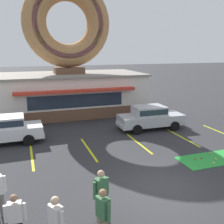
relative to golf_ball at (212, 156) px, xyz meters
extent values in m
plane|color=#2D2D30|center=(-3.96, -1.89, -0.05)|extent=(160.00, 160.00, 0.00)
cube|color=brown|center=(-5.05, 12.11, 0.40)|extent=(12.00, 6.00, 0.90)
cube|color=silver|center=(-5.05, 12.11, 2.00)|extent=(12.00, 6.00, 2.30)
cube|color=gray|center=(-5.05, 12.11, 3.23)|extent=(12.30, 6.30, 0.16)
cube|color=red|center=(-5.05, 8.81, 2.30)|extent=(9.00, 0.60, 0.20)
cube|color=#232D3D|center=(-5.05, 9.10, 1.50)|extent=(7.20, 0.03, 1.00)
cube|color=brown|center=(-5.05, 12.11, 3.56)|extent=(2.40, 1.80, 0.50)
torus|color=#B27F4C|center=(-5.05, 12.11, 7.36)|extent=(7.10, 1.90, 7.10)
torus|color=#D8728C|center=(-5.05, 11.68, 7.36)|extent=(6.25, 1.05, 6.24)
cube|color=green|center=(0.48, -0.23, -0.04)|extent=(4.74, 1.60, 0.03)
torus|color=#D17F47|center=(0.20, 0.36, 0.00)|extent=(0.13, 0.13, 0.04)
torus|color=brown|center=(-1.03, 0.00, 0.00)|extent=(0.13, 0.13, 0.04)
torus|color=#E5C666|center=(-0.05, -0.32, 0.00)|extent=(0.13, 0.13, 0.04)
torus|color=#E5C666|center=(-0.47, -0.68, 0.00)|extent=(0.13, 0.13, 0.04)
torus|color=brown|center=(-0.67, -0.03, 0.00)|extent=(0.13, 0.13, 0.04)
sphere|color=white|center=(0.00, 0.00, 0.00)|extent=(0.04, 0.04, 0.04)
cube|color=#B2B5BA|center=(-0.70, 5.43, 0.61)|extent=(4.46, 1.90, 0.68)
cube|color=#B2B5BA|center=(-0.85, 5.44, 1.25)|extent=(2.15, 1.63, 0.60)
cube|color=#232D3D|center=(-0.85, 5.44, 1.27)|extent=(2.07, 1.65, 0.36)
cube|color=silver|center=(1.53, 5.36, 0.37)|extent=(0.16, 1.67, 0.24)
cube|color=silver|center=(-2.93, 5.51, 0.37)|extent=(0.16, 1.67, 0.24)
cylinder|color=black|center=(0.69, 6.27, 0.27)|extent=(0.65, 0.24, 0.64)
cylinder|color=black|center=(0.63, 4.51, 0.27)|extent=(0.65, 0.24, 0.64)
cylinder|color=black|center=(-2.03, 6.36, 0.27)|extent=(0.65, 0.24, 0.64)
cylinder|color=black|center=(-2.09, 4.60, 0.27)|extent=(0.65, 0.24, 0.64)
cube|color=silver|center=(-10.14, 5.65, 0.61)|extent=(4.41, 1.80, 0.68)
cube|color=silver|center=(-9.99, 5.65, 1.25)|extent=(2.11, 1.58, 0.60)
cube|color=#232D3D|center=(-9.99, 5.65, 1.27)|extent=(2.03, 1.60, 0.36)
cube|color=silver|center=(-7.91, 5.67, 0.37)|extent=(0.11, 1.67, 0.24)
cylinder|color=black|center=(-8.77, 4.78, 0.27)|extent=(0.64, 0.23, 0.64)
cylinder|color=black|center=(-8.78, 6.54, 0.27)|extent=(0.64, 0.23, 0.64)
cube|color=silver|center=(-8.33, -4.00, 1.11)|extent=(0.39, 0.45, 0.62)
cylinder|color=silver|center=(-8.45, -3.78, 1.08)|extent=(0.10, 0.10, 0.57)
cylinder|color=silver|center=(-8.21, -4.22, 1.08)|extent=(0.10, 0.10, 0.57)
sphere|color=beige|center=(-8.33, -4.00, 1.56)|extent=(0.23, 0.23, 0.23)
cylinder|color=#7F7056|center=(-6.90, -3.02, 0.38)|extent=(0.15, 0.15, 0.85)
cylinder|color=#7F7056|center=(-6.71, -2.95, 0.38)|extent=(0.15, 0.15, 0.85)
cube|color=#386B42|center=(-6.81, -2.98, 1.11)|extent=(0.44, 0.35, 0.62)
cylinder|color=#386B42|center=(-7.04, -3.06, 1.08)|extent=(0.10, 0.10, 0.57)
cylinder|color=#386B42|center=(-6.57, -2.90, 1.08)|extent=(0.10, 0.10, 0.57)
sphere|color=tan|center=(-6.81, -2.98, 1.57)|extent=(0.23, 0.23, 0.23)
cube|color=#386B42|center=(-7.05, -3.98, 1.07)|extent=(0.36, 0.44, 0.60)
cylinder|color=#386B42|center=(-6.96, -4.21, 1.04)|extent=(0.10, 0.10, 0.55)
cylinder|color=#386B42|center=(-7.14, -3.75, 1.04)|extent=(0.10, 0.10, 0.55)
sphere|color=#9E7051|center=(-7.05, -3.98, 1.52)|extent=(0.22, 0.22, 0.22)
cube|color=silver|center=(-9.35, -3.28, 1.00)|extent=(0.40, 0.27, 0.56)
cylinder|color=silver|center=(-9.10, -3.30, 0.97)|extent=(0.10, 0.10, 0.52)
cylinder|color=silver|center=(-9.60, -3.26, 0.97)|extent=(0.10, 0.10, 0.52)
sphere|color=#9E7051|center=(-9.35, -3.28, 1.42)|extent=(0.21, 0.21, 0.21)
cylinder|color=slate|center=(-9.81, -1.74, 0.37)|extent=(0.15, 0.15, 0.85)
cylinder|color=silver|center=(-9.66, -1.70, 1.07)|extent=(0.10, 0.10, 0.57)
cylinder|color=#232833|center=(-10.23, 8.77, 0.42)|extent=(0.56, 0.56, 0.95)
torus|color=black|center=(-10.23, 8.77, 0.90)|extent=(0.57, 0.57, 0.05)
cube|color=yellow|center=(-8.70, 3.11, -0.05)|extent=(0.12, 3.60, 0.01)
cube|color=yellow|center=(-5.70, 3.11, -0.05)|extent=(0.12, 3.60, 0.01)
cube|color=yellow|center=(-2.70, 3.11, -0.05)|extent=(0.12, 3.60, 0.01)
cube|color=yellow|center=(0.30, 3.11, -0.05)|extent=(0.12, 3.60, 0.01)
cube|color=yellow|center=(3.30, 3.11, -0.05)|extent=(0.12, 3.60, 0.01)
camera|label=1|loc=(-8.91, -10.08, 5.31)|focal=42.00mm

